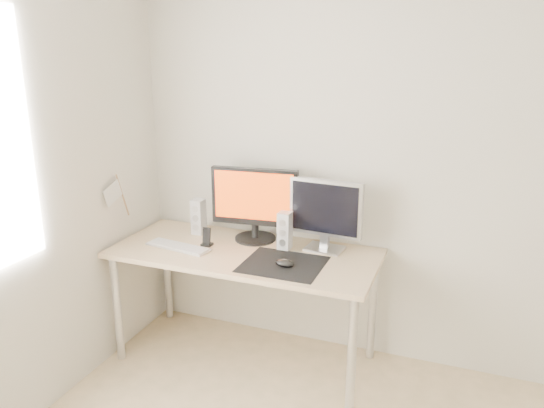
% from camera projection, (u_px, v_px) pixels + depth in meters
% --- Properties ---
extents(wall_back, '(3.50, 0.00, 3.50)m').
position_uv_depth(wall_back, '(417.00, 166.00, 3.05)').
color(wall_back, silver).
rests_on(wall_back, ground).
extents(mousepad, '(0.45, 0.40, 0.00)m').
position_uv_depth(mousepad, '(283.00, 264.00, 2.99)').
color(mousepad, black).
rests_on(mousepad, desk).
extents(mouse, '(0.11, 0.07, 0.04)m').
position_uv_depth(mouse, '(285.00, 263.00, 2.95)').
color(mouse, black).
rests_on(mouse, mousepad).
extents(desk, '(1.60, 0.70, 0.73)m').
position_uv_depth(desk, '(244.00, 263.00, 3.21)').
color(desk, '#D1B587').
rests_on(desk, ground).
extents(main_monitor, '(0.55, 0.29, 0.47)m').
position_uv_depth(main_monitor, '(255.00, 202.00, 3.30)').
color(main_monitor, black).
rests_on(main_monitor, desk).
extents(second_monitor, '(0.45, 0.18, 0.43)m').
position_uv_depth(second_monitor, '(326.00, 212.00, 3.14)').
color(second_monitor, silver).
rests_on(second_monitor, desk).
extents(speaker_left, '(0.07, 0.09, 0.23)m').
position_uv_depth(speaker_left, '(199.00, 217.00, 3.46)').
color(speaker_left, white).
rests_on(speaker_left, desk).
extents(speaker_right, '(0.07, 0.09, 0.23)m').
position_uv_depth(speaker_right, '(285.00, 231.00, 3.19)').
color(speaker_right, white).
rests_on(speaker_right, desk).
extents(keyboard, '(0.43, 0.18, 0.02)m').
position_uv_depth(keyboard, '(178.00, 246.00, 3.24)').
color(keyboard, '#BBBBBD').
rests_on(keyboard, desk).
extents(phone_dock, '(0.06, 0.06, 0.12)m').
position_uv_depth(phone_dock, '(207.00, 240.00, 3.27)').
color(phone_dock, black).
rests_on(phone_dock, desk).
extents(pennant, '(0.01, 0.23, 0.29)m').
position_uv_depth(pennant, '(116.00, 194.00, 3.24)').
color(pennant, '#A57F54').
rests_on(pennant, wall_left).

